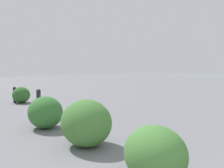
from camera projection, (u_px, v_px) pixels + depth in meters
The scene contains 6 objects.
bollard_near at pixel (39, 103), 6.68m from camera, with size 0.13×0.13×0.84m.
bollard_mid at pixel (15, 94), 9.62m from camera, with size 0.13×0.13×0.66m.
shrub_low at pixel (155, 154), 2.99m from camera, with size 0.85×0.77×0.72m.
shrub_round at pixel (45, 112), 5.62m from camera, with size 0.90×0.81×0.76m.
shrub_wide at pixel (86, 123), 4.35m from camera, with size 1.02×0.92×0.87m.
shrub_tall at pixel (21, 95), 9.57m from camera, with size 0.76×0.69×0.65m.
Camera 1 is at (-0.26, 1.04, 1.46)m, focal length 37.91 mm.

